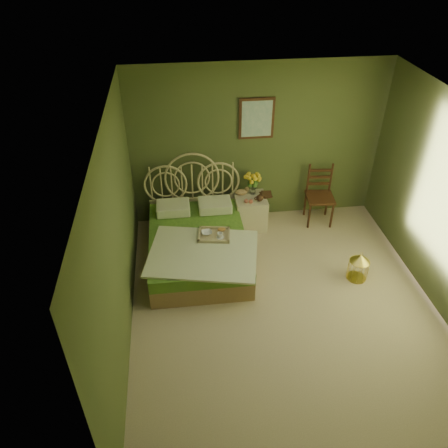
{
  "coord_description": "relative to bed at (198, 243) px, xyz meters",
  "views": [
    {
      "loc": [
        -1.29,
        -3.94,
        4.29
      ],
      "look_at": [
        -0.68,
        1.0,
        0.72
      ],
      "focal_mm": 35.0,
      "sensor_mm": 36.0,
      "label": 1
    }
  ],
  "objects": [
    {
      "name": "book_lower",
      "position": [
        1.1,
        0.76,
        0.27
      ],
      "size": [
        0.19,
        0.23,
        0.02
      ],
      "primitive_type": "imported",
      "rotation": [
        0.0,
        0.0,
        0.22
      ],
      "color": "#381E0F",
      "rests_on": "nightstand"
    },
    {
      "name": "nightstand",
      "position": [
        0.93,
        0.76,
        0.06
      ],
      "size": [
        0.5,
        0.5,
        0.98
      ],
      "color": "beige",
      "rests_on": "floor"
    },
    {
      "name": "floor",
      "position": [
        1.06,
        -1.17,
        -0.29
      ],
      "size": [
        4.5,
        4.5,
        0.0
      ],
      "primitive_type": "plane",
      "color": "#C9AF91",
      "rests_on": "ground"
    },
    {
      "name": "ceiling",
      "position": [
        1.06,
        -1.17,
        2.31
      ],
      "size": [
        4.5,
        4.5,
        0.0
      ],
      "primitive_type": "plane",
      "rotation": [
        3.14,
        0.0,
        0.0
      ],
      "color": "silver",
      "rests_on": "wall_back"
    },
    {
      "name": "birdcage",
      "position": [
        2.22,
        -0.72,
        -0.08
      ],
      "size": [
        0.28,
        0.28,
        0.42
      ],
      "rotation": [
        0.0,
        0.0,
        -0.35
      ],
      "color": "gold",
      "rests_on": "floor"
    },
    {
      "name": "wall_art",
      "position": [
        1.02,
        1.06,
        1.46
      ],
      "size": [
        0.54,
        0.04,
        0.64
      ],
      "color": "#341C0E",
      "rests_on": "wall_back"
    },
    {
      "name": "cereal_bowl",
      "position": [
        0.13,
        -0.08,
        0.24
      ],
      "size": [
        0.17,
        0.17,
        0.04
      ],
      "primitive_type": "imported",
      "rotation": [
        0.0,
        0.0,
        0.15
      ],
      "color": "white",
      "rests_on": "bed"
    },
    {
      "name": "wall_left",
      "position": [
        -0.94,
        -1.17,
        1.01
      ],
      "size": [
        0.0,
        4.5,
        4.5
      ],
      "primitive_type": "plane",
      "rotation": [
        1.57,
        0.0,
        1.57
      ],
      "color": "#50592E",
      "rests_on": "floor"
    },
    {
      "name": "chair",
      "position": [
        2.08,
        0.82,
        0.26
      ],
      "size": [
        0.47,
        0.47,
        0.98
      ],
      "rotation": [
        0.0,
        0.0,
        -0.09
      ],
      "color": "#341C0E",
      "rests_on": "floor"
    },
    {
      "name": "book_upper",
      "position": [
        1.1,
        0.76,
        0.29
      ],
      "size": [
        0.18,
        0.23,
        0.02
      ],
      "primitive_type": "imported",
      "rotation": [
        0.0,
        0.0,
        -0.11
      ],
      "color": "#472819",
      "rests_on": "nightstand"
    },
    {
      "name": "coffee_cup",
      "position": [
        0.31,
        -0.19,
        0.26
      ],
      "size": [
        0.09,
        0.09,
        0.08
      ],
      "primitive_type": "imported",
      "rotation": [
        0.0,
        0.0,
        -0.06
      ],
      "color": "white",
      "rests_on": "bed"
    },
    {
      "name": "wall_back",
      "position": [
        1.06,
        1.08,
        1.01
      ],
      "size": [
        4.0,
        0.0,
        4.0
      ],
      "primitive_type": "plane",
      "rotation": [
        1.57,
        0.0,
        0.0
      ],
      "color": "#50592E",
      "rests_on": "floor"
    },
    {
      "name": "bed",
      "position": [
        0.0,
        0.0,
        0.0
      ],
      "size": [
        1.67,
        2.11,
        1.3
      ],
      "color": "#A27D51",
      "rests_on": "floor"
    }
  ]
}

